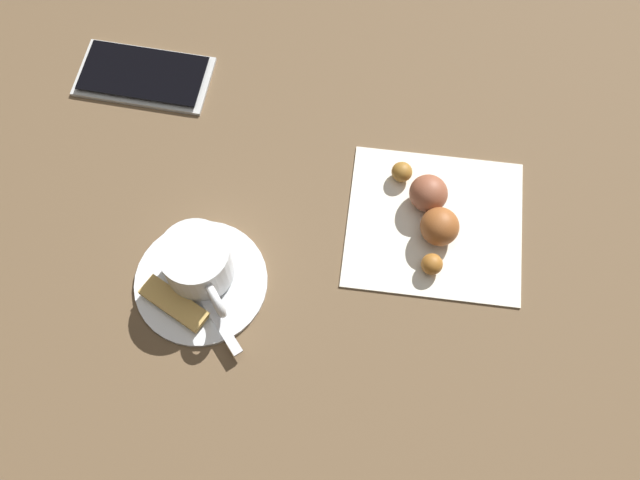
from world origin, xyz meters
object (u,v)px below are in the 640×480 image
(sugar_packet, at_px, (174,303))
(espresso_cup, at_px, (198,267))
(saucer, at_px, (201,281))
(cell_phone, at_px, (144,75))
(napkin, at_px, (435,223))
(teaspoon, at_px, (194,281))
(croissant, at_px, (431,211))

(sugar_packet, bearing_deg, espresso_cup, 83.94)
(saucer, xyz_separation_m, cell_phone, (-0.05, 0.24, -0.00))
(napkin, bearing_deg, sugar_packet, -166.27)
(espresso_cup, distance_m, teaspoon, 0.02)
(teaspoon, bearing_deg, cell_phone, 101.10)
(teaspoon, xyz_separation_m, croissant, (0.22, 0.05, 0.01))
(sugar_packet, xyz_separation_m, croissant, (0.24, 0.07, 0.01))
(napkin, bearing_deg, croissant, 129.86)
(croissant, bearing_deg, teaspoon, -168.36)
(teaspoon, relative_size, napkin, 0.68)
(teaspoon, height_order, cell_phone, teaspoon)
(teaspoon, xyz_separation_m, cell_phone, (-0.05, 0.24, -0.01))
(teaspoon, relative_size, croissant, 0.89)
(saucer, relative_size, napkin, 0.74)
(sugar_packet, bearing_deg, teaspoon, 87.56)
(espresso_cup, bearing_deg, teaspoon, -147.43)
(saucer, bearing_deg, cell_phone, 102.45)
(teaspoon, bearing_deg, espresso_cup, 32.57)
(teaspoon, bearing_deg, sugar_packet, -132.79)
(croissant, height_order, cell_phone, croissant)
(saucer, bearing_deg, espresso_cup, 47.59)
(saucer, distance_m, teaspoon, 0.01)
(espresso_cup, distance_m, napkin, 0.23)
(espresso_cup, height_order, sugar_packet, espresso_cup)
(cell_phone, bearing_deg, napkin, -35.78)
(saucer, bearing_deg, croissant, 11.29)
(saucer, bearing_deg, teaspoon, -155.07)
(napkin, height_order, croissant, croissant)
(cell_phone, bearing_deg, teaspoon, -78.90)
(teaspoon, xyz_separation_m, napkin, (0.23, 0.04, -0.01))
(espresso_cup, distance_m, croissant, 0.22)
(saucer, relative_size, espresso_cup, 1.49)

